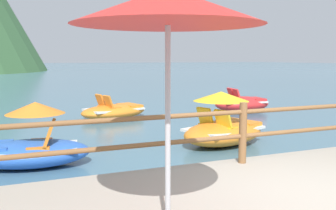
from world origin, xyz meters
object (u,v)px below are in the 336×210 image
at_px(pedal_boat_0, 114,111).
at_px(beach_umbrella, 168,10).
at_px(pedal_boat_4, 242,104).
at_px(pedal_boat_1, 31,146).
at_px(pedal_boat_2, 223,126).

bearing_deg(pedal_boat_0, beach_umbrella, -100.93).
bearing_deg(pedal_boat_4, pedal_boat_0, 177.02).
distance_m(pedal_boat_1, pedal_boat_4, 9.00).
xyz_separation_m(pedal_boat_0, pedal_boat_1, (-2.81, -4.95, 0.15)).
xyz_separation_m(beach_umbrella, pedal_boat_2, (3.22, 4.46, -2.02)).
distance_m(beach_umbrella, pedal_boat_1, 4.80).
relative_size(pedal_boat_1, pedal_boat_4, 1.02).
bearing_deg(beach_umbrella, pedal_boat_1, 103.91).
bearing_deg(beach_umbrella, pedal_boat_4, 53.28).
height_order(pedal_boat_2, pedal_boat_4, pedal_boat_2).
xyz_separation_m(beach_umbrella, pedal_boat_4, (6.64, 8.90, -2.14)).
height_order(beach_umbrella, pedal_boat_1, beach_umbrella).
distance_m(beach_umbrella, pedal_boat_0, 9.58).
height_order(pedal_boat_1, pedal_boat_4, pedal_boat_1).
distance_m(pedal_boat_0, pedal_boat_1, 5.69).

